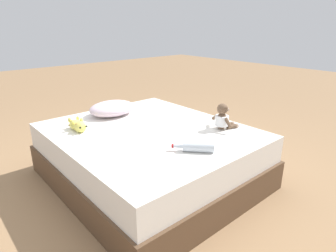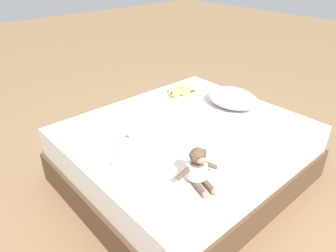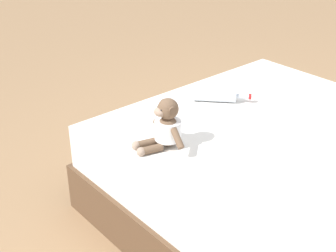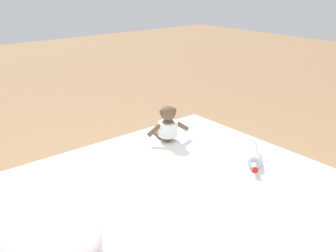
% 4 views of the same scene
% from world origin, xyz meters
% --- Properties ---
extents(ground_plane, '(16.00, 16.00, 0.00)m').
position_xyz_m(ground_plane, '(0.00, 0.00, 0.00)').
color(ground_plane, '#93704C').
extents(bed, '(1.55, 1.80, 0.49)m').
position_xyz_m(bed, '(0.00, 0.00, 0.24)').
color(bed, brown).
rests_on(bed, ground_plane).
extents(pillow, '(0.48, 0.38, 0.14)m').
position_xyz_m(pillow, '(-0.02, 0.59, 0.56)').
color(pillow, silver).
rests_on(pillow, bed).
extents(plush_monkey, '(0.24, 0.28, 0.24)m').
position_xyz_m(plush_monkey, '(0.51, -0.41, 0.59)').
color(plush_monkey, brown).
rests_on(plush_monkey, bed).
extents(plush_yellow_creature, '(0.12, 0.33, 0.10)m').
position_xyz_m(plush_yellow_creature, '(-0.48, 0.40, 0.54)').
color(plush_yellow_creature, '#EAE066').
rests_on(plush_yellow_creature, bed).
extents(glass_bottle, '(0.25, 0.27, 0.07)m').
position_xyz_m(glass_bottle, '(-0.01, -0.60, 0.53)').
color(glass_bottle, silver).
rests_on(glass_bottle, bed).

